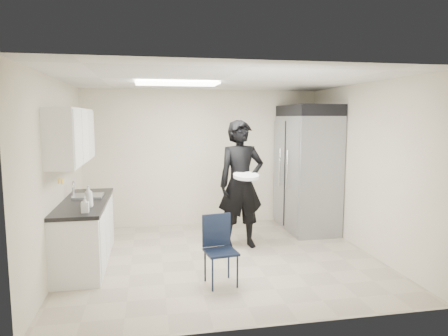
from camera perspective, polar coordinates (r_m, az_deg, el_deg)
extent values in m
plane|color=tan|center=(6.06, -0.27, -12.79)|extent=(4.50, 4.50, 0.00)
plane|color=silver|center=(5.72, -0.28, 12.48)|extent=(4.50, 4.50, 0.00)
plane|color=beige|center=(7.71, -2.96, 1.44)|extent=(4.50, 0.00, 4.50)
plane|color=beige|center=(5.79, -22.76, -1.05)|extent=(0.00, 4.00, 4.00)
plane|color=beige|center=(6.54, 19.50, -0.01)|extent=(0.00, 4.00, 4.00)
cube|color=white|center=(6.04, -6.72, 11.87)|extent=(1.20, 0.60, 0.02)
cube|color=silver|center=(6.10, -19.17, -8.83)|extent=(0.60, 1.90, 0.86)
cube|color=black|center=(6.00, -19.35, -4.65)|extent=(0.64, 1.95, 0.05)
cube|color=gray|center=(6.24, -18.83, -4.31)|extent=(0.42, 0.40, 0.14)
cylinder|color=silver|center=(6.24, -20.70, -2.98)|extent=(0.02, 0.02, 0.24)
cube|color=silver|center=(5.90, -20.94, 4.31)|extent=(0.35, 1.80, 0.75)
cube|color=black|center=(7.06, -19.75, 3.10)|extent=(0.22, 0.30, 0.35)
cube|color=yellow|center=(5.89, -22.46, -1.68)|extent=(0.00, 0.12, 0.07)
cube|color=yellow|center=(6.09, -22.06, -1.76)|extent=(0.00, 0.12, 0.07)
cube|color=gray|center=(7.52, 11.77, -0.77)|extent=(0.80, 1.35, 2.10)
cube|color=black|center=(7.45, 12.00, 8.02)|extent=(0.80, 1.35, 0.20)
cube|color=black|center=(5.05, -0.44, -11.91)|extent=(0.42, 0.42, 0.84)
imported|color=black|center=(6.36, 2.44, -2.35)|extent=(0.79, 0.57, 2.04)
cylinder|color=silver|center=(6.10, 3.19, -1.15)|extent=(0.43, 0.43, 0.05)
imported|color=white|center=(5.51, -18.78, -3.85)|extent=(0.15, 0.15, 0.29)
imported|color=#B3B3C0|center=(5.22, -19.25, -4.96)|extent=(0.09, 0.10, 0.20)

